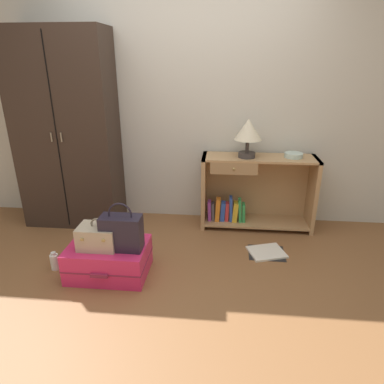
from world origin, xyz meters
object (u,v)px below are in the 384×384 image
bookshelf (253,192)px  suitcase_large (109,259)px  bowl (294,155)px  wardrobe (67,132)px  handbag (122,232)px  open_book_on_floor (267,252)px  train_case (98,236)px  table_lamp (248,132)px  bottle (55,261)px

bookshelf → suitcase_large: bearing=-140.5°
bowl → wardrobe: bearing=-178.6°
handbag → wardrobe: bearing=129.4°
bookshelf → open_book_on_floor: (0.11, -0.58, -0.38)m
bowl → train_case: (-1.69, -1.06, -0.43)m
bookshelf → wardrobe: bearing=-178.1°
wardrobe → handbag: (0.83, -1.01, -0.58)m
table_lamp → open_book_on_floor: bearing=-69.1°
bowl → handbag: (-1.49, -1.06, -0.38)m
bottle → handbag: bearing=-4.6°
table_lamp → bowl: bearing=5.2°
bowl → train_case: 2.04m
table_lamp → train_case: size_ratio=1.24×
suitcase_large → bottle: size_ratio=3.98×
train_case → handbag: size_ratio=0.77×
train_case → open_book_on_floor: train_case is taller
bookshelf → handbag: 1.54m
table_lamp → suitcase_large: 1.77m
table_lamp → bowl: size_ratio=2.09×
handbag → bottle: handbag is taller
wardrobe → bookshelf: wardrobe is taller
wardrobe → bookshelf: size_ratio=1.71×
wardrobe → handbag: bearing=-50.6°
table_lamp → bottle: table_lamp is taller
wardrobe → suitcase_large: size_ratio=3.05×
wardrobe → bottle: bearing=-78.5°
table_lamp → bottle: size_ratio=2.33×
table_lamp → suitcase_large: bearing=-139.8°
bookshelf → train_case: bearing=-140.7°
handbag → table_lamp: bearing=45.1°
wardrobe → train_case: bearing=-57.8°
bookshelf → bowl: 0.57m
wardrobe → table_lamp: wardrobe is taller
table_lamp → bowl: (0.47, 0.04, -0.24)m
train_case → wardrobe: bearing=122.2°
suitcase_large → bottle: (-0.49, 0.01, -0.06)m
bookshelf → bottle: 2.04m
bookshelf → bottle: bookshelf is taller
wardrobe → bookshelf: bearing=1.9°
table_lamp → train_case: table_lamp is taller
open_book_on_floor → bottle: bearing=-166.7°
bookshelf → bottle: (-1.74, -1.02, -0.31)m
open_book_on_floor → suitcase_large: bearing=-161.8°
handbag → bottle: size_ratio=2.44×
bookshelf → table_lamp: 0.66m
table_lamp → handbag: 1.57m
handbag → suitcase_large: bearing=164.4°
suitcase_large → handbag: size_ratio=1.63×
bookshelf → bowl: (0.38, -0.01, 0.42)m
bottle → open_book_on_floor: 1.91m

